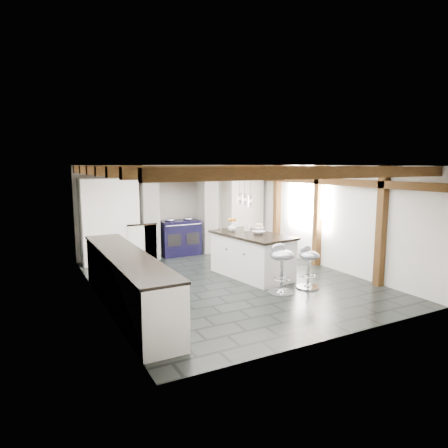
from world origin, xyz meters
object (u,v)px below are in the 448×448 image
kitchen_island (252,254)px  bar_stool_near (308,262)px  range_cooker (179,237)px  bar_stool_far (281,263)px

kitchen_island → bar_stool_near: bearing=-75.5°
range_cooker → bar_stool_near: size_ratio=1.24×
range_cooker → kitchen_island: 2.64m
kitchen_island → bar_stool_far: (-0.12, -1.21, 0.10)m
range_cooker → bar_stool_near: (1.11, -3.77, 0.03)m
range_cooker → bar_stool_far: size_ratio=1.11×
range_cooker → kitchen_island: (0.60, -2.57, -0.00)m
bar_stool_near → bar_stool_far: bearing=176.0°
bar_stool_far → bar_stool_near: bearing=-0.9°
range_cooker → bar_stool_near: bearing=-73.6°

